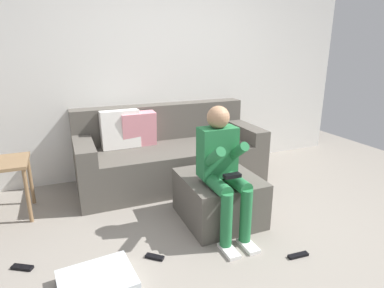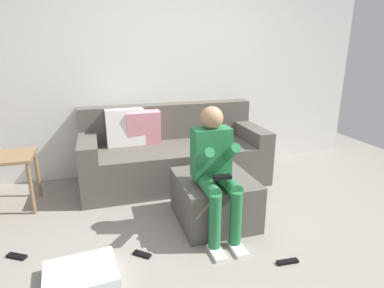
% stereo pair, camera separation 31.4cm
% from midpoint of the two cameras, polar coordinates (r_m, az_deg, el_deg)
% --- Properties ---
extents(ground_plane, '(6.71, 6.71, 0.00)m').
position_cam_midpoint_polar(ground_plane, '(2.73, 5.95, -18.19)').
color(ground_plane, gray).
extents(wall_back, '(5.16, 0.10, 2.71)m').
position_cam_midpoint_polar(wall_back, '(4.11, -7.15, 13.93)').
color(wall_back, silver).
rests_on(wall_back, ground_plane).
extents(couch_sectional, '(2.13, 0.92, 0.89)m').
position_cam_midpoint_polar(couch_sectional, '(3.85, -6.72, -1.77)').
color(couch_sectional, '#59544C').
rests_on(couch_sectional, ground_plane).
extents(ottoman, '(0.67, 0.72, 0.43)m').
position_cam_midpoint_polar(ottoman, '(3.03, 1.80, -9.56)').
color(ottoman, '#59544C').
rests_on(ottoman, ground_plane).
extents(person_seated, '(0.32, 0.62, 1.10)m').
position_cam_midpoint_polar(person_seated, '(2.67, 2.13, -3.75)').
color(person_seated, '#26723F').
rests_on(person_seated, ground_plane).
extents(storage_bin, '(0.52, 0.44, 0.10)m').
position_cam_midpoint_polar(storage_bin, '(2.47, -20.31, -22.22)').
color(storage_bin, silver).
rests_on(storage_bin, ground_plane).
extents(remote_near_ottoman, '(0.17, 0.05, 0.02)m').
position_cam_midpoint_polar(remote_near_ottoman, '(2.71, 15.06, -18.65)').
color(remote_near_ottoman, black).
rests_on(remote_near_ottoman, ground_plane).
extents(remote_by_storage_bin, '(0.14, 0.13, 0.02)m').
position_cam_midpoint_polar(remote_by_storage_bin, '(2.65, -10.24, -19.24)').
color(remote_by_storage_bin, black).
rests_on(remote_by_storage_bin, ground_plane).
extents(remote_under_side_table, '(0.16, 0.13, 0.02)m').
position_cam_midpoint_polar(remote_under_side_table, '(2.88, -30.89, -18.39)').
color(remote_under_side_table, black).
rests_on(remote_under_side_table, ground_plane).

